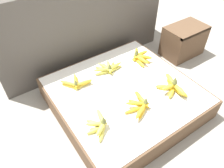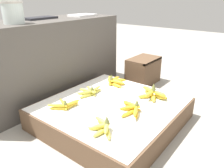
{
  "view_description": "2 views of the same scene",
  "coord_description": "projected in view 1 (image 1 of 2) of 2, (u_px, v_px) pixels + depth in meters",
  "views": [
    {
      "loc": [
        -0.67,
        -0.83,
        1.2
      ],
      "look_at": [
        -0.06,
        0.07,
        0.19
      ],
      "focal_mm": 35.0,
      "sensor_mm": 36.0,
      "label": 1
    },
    {
      "loc": [
        -1.11,
        -0.85,
        0.88
      ],
      "look_at": [
        0.1,
        0.07,
        0.26
      ],
      "focal_mm": 35.0,
      "sensor_mm": 36.0,
      "label": 2
    }
  ],
  "objects": [
    {
      "name": "back_vendor_table",
      "position": [
        75.0,
        19.0,
        1.85
      ],
      "size": [
        1.45,
        0.5,
        0.69
      ],
      "color": "#4C4742",
      "rests_on": "ground_plane"
    },
    {
      "name": "display_platform",
      "position": [
        124.0,
        97.0,
        1.54
      ],
      "size": [
        0.92,
        0.9,
        0.16
      ],
      "color": "brown",
      "rests_on": "ground_plane"
    },
    {
      "name": "wooden_crate",
      "position": [
        184.0,
        41.0,
        1.97
      ],
      "size": [
        0.36,
        0.24,
        0.28
      ],
      "color": "brown",
      "rests_on": "ground_plane"
    },
    {
      "name": "banana_bunch_middle_left",
      "position": [
        76.0,
        83.0,
        1.49
      ],
      "size": [
        0.2,
        0.14,
        0.08
      ],
      "color": "gold",
      "rests_on": "display_platform"
    },
    {
      "name": "ground_plane",
      "position": [
        124.0,
        105.0,
        1.59
      ],
      "size": [
        10.0,
        10.0,
        0.0
      ],
      "primitive_type": "plane",
      "color": "gray"
    },
    {
      "name": "banana_bunch_front_midright",
      "position": [
        172.0,
        87.0,
        1.45
      ],
      "size": [
        0.15,
        0.23,
        0.12
      ],
      "color": "gold",
      "rests_on": "display_platform"
    },
    {
      "name": "banana_bunch_middle_midleft",
      "position": [
        108.0,
        68.0,
        1.61
      ],
      "size": [
        0.23,
        0.16,
        0.08
      ],
      "color": "gold",
      "rests_on": "display_platform"
    },
    {
      "name": "banana_bunch_front_midleft",
      "position": [
        140.0,
        105.0,
        1.35
      ],
      "size": [
        0.19,
        0.21,
        0.09
      ],
      "color": "gold",
      "rests_on": "display_platform"
    },
    {
      "name": "banana_bunch_front_left",
      "position": [
        100.0,
        124.0,
        1.23
      ],
      "size": [
        0.16,
        0.19,
        0.1
      ],
      "color": "#DBCC4C",
      "rests_on": "display_platform"
    },
    {
      "name": "banana_bunch_middle_midright",
      "position": [
        139.0,
        57.0,
        1.71
      ],
      "size": [
        0.15,
        0.22,
        0.1
      ],
      "color": "gold",
      "rests_on": "display_platform"
    }
  ]
}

